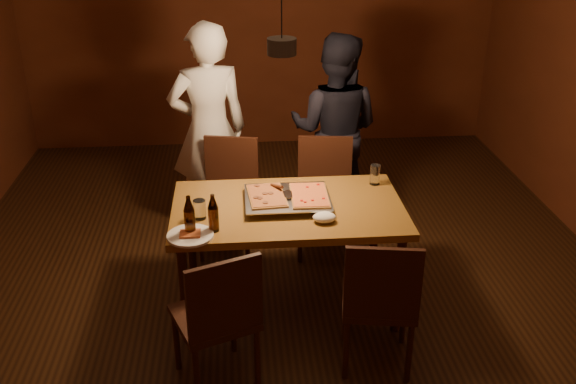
{
  "coord_description": "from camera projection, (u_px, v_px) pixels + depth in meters",
  "views": [
    {
      "loc": [
        -0.29,
        -3.86,
        2.61
      ],
      "look_at": [
        0.02,
        -0.16,
        0.85
      ],
      "focal_mm": 40.0,
      "sensor_mm": 36.0,
      "label": 1
    }
  ],
  "objects": [
    {
      "name": "room_shell",
      "position": [
        282.0,
        102.0,
        4.02
      ],
      "size": [
        6.0,
        6.0,
        6.0
      ],
      "color": "#351E0E",
      "rests_on": "ground"
    },
    {
      "name": "dining_table",
      "position": [
        288.0,
        216.0,
        4.19
      ],
      "size": [
        1.5,
        0.9,
        0.75
      ],
      "color": "olive",
      "rests_on": "floor"
    },
    {
      "name": "chair_far_left",
      "position": [
        230.0,
        185.0,
        4.96
      ],
      "size": [
        0.5,
        0.5,
        0.49
      ],
      "rotation": [
        0.0,
        0.0,
        2.93
      ],
      "color": "#38190F",
      "rests_on": "floor"
    },
    {
      "name": "chair_far_right",
      "position": [
        325.0,
        185.0,
        4.97
      ],
      "size": [
        0.47,
        0.47,
        0.49
      ],
      "rotation": [
        0.0,
        0.0,
        3.01
      ],
      "color": "#38190F",
      "rests_on": "floor"
    },
    {
      "name": "chair_near_left",
      "position": [
        219.0,
        310.0,
        3.49
      ],
      "size": [
        0.55,
        0.55,
        0.49
      ],
      "rotation": [
        0.0,
        0.0,
        0.38
      ],
      "color": "#38190F",
      "rests_on": "floor"
    },
    {
      "name": "chair_near_right",
      "position": [
        380.0,
        294.0,
        3.63
      ],
      "size": [
        0.48,
        0.48,
        0.49
      ],
      "rotation": [
        0.0,
        0.0,
        -0.16
      ],
      "color": "#38190F",
      "rests_on": "floor"
    },
    {
      "name": "pizza_tray",
      "position": [
        287.0,
        200.0,
        4.18
      ],
      "size": [
        0.59,
        0.5,
        0.05
      ],
      "primitive_type": "cube",
      "rotation": [
        0.0,
        0.0,
        -0.1
      ],
      "color": "silver",
      "rests_on": "dining_table"
    },
    {
      "name": "pizza_meat",
      "position": [
        267.0,
        195.0,
        4.17
      ],
      "size": [
        0.26,
        0.38,
        0.02
      ],
      "primitive_type": "cube",
      "rotation": [
        0.0,
        0.0,
        0.08
      ],
      "color": "maroon",
      "rests_on": "pizza_tray"
    },
    {
      "name": "pizza_cheese",
      "position": [
        309.0,
        195.0,
        4.17
      ],
      "size": [
        0.25,
        0.38,
        0.02
      ],
      "primitive_type": "cube",
      "rotation": [
        0.0,
        0.0,
        -0.02
      ],
      "color": "gold",
      "rests_on": "pizza_tray"
    },
    {
      "name": "spatula",
      "position": [
        288.0,
        194.0,
        4.17
      ],
      "size": [
        0.21,
        0.25,
        0.04
      ],
      "primitive_type": null,
      "rotation": [
        0.0,
        0.0,
        0.59
      ],
      "color": "silver",
      "rests_on": "pizza_tray"
    },
    {
      "name": "beer_bottle_a",
      "position": [
        189.0,
        215.0,
        3.77
      ],
      "size": [
        0.07,
        0.07,
        0.25
      ],
      "color": "black",
      "rests_on": "dining_table"
    },
    {
      "name": "beer_bottle_b",
      "position": [
        213.0,
        213.0,
        3.81
      ],
      "size": [
        0.06,
        0.06,
        0.24
      ],
      "color": "black",
      "rests_on": "dining_table"
    },
    {
      "name": "water_glass_left",
      "position": [
        200.0,
        209.0,
        3.97
      ],
      "size": [
        0.08,
        0.08,
        0.12
      ],
      "primitive_type": "cylinder",
      "color": "silver",
      "rests_on": "dining_table"
    },
    {
      "name": "water_glass_right",
      "position": [
        375.0,
        175.0,
        4.44
      ],
      "size": [
        0.07,
        0.07,
        0.14
      ],
      "primitive_type": "cylinder",
      "color": "silver",
      "rests_on": "dining_table"
    },
    {
      "name": "plate_slice",
      "position": [
        190.0,
        235.0,
        3.78
      ],
      "size": [
        0.28,
        0.28,
        0.03
      ],
      "color": "white",
      "rests_on": "dining_table"
    },
    {
      "name": "napkin",
      "position": [
        324.0,
        217.0,
        3.95
      ],
      "size": [
        0.14,
        0.11,
        0.06
      ],
      "primitive_type": "ellipsoid",
      "color": "white",
      "rests_on": "dining_table"
    },
    {
      "name": "diner_white",
      "position": [
        209.0,
        130.0,
        5.12
      ],
      "size": [
        0.7,
        0.54,
        1.73
      ],
      "primitive_type": "imported",
      "rotation": [
        0.0,
        0.0,
        3.35
      ],
      "color": "white",
      "rests_on": "floor"
    },
    {
      "name": "diner_dark",
      "position": [
        335.0,
        130.0,
        5.31
      ],
      "size": [
        0.95,
        0.85,
        1.61
      ],
      "primitive_type": "imported",
      "rotation": [
        0.0,
        0.0,
        2.77
      ],
      "color": "black",
      "rests_on": "floor"
    },
    {
      "name": "pendant_lamp",
      "position": [
        282.0,
        45.0,
        3.86
      ],
      "size": [
        0.18,
        0.18,
        1.1
      ],
      "color": "black",
      "rests_on": "ceiling"
    }
  ]
}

